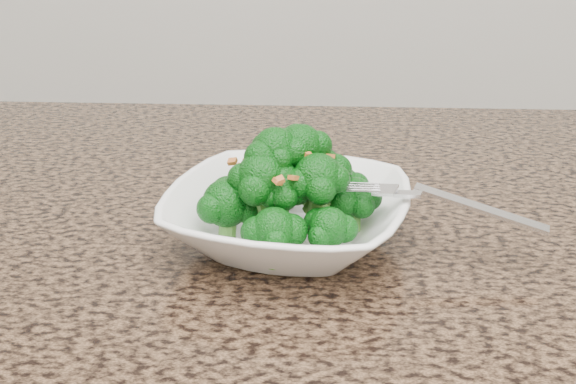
# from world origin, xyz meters

# --- Properties ---
(granite_counter) EXTENTS (1.64, 1.04, 0.03)m
(granite_counter) POSITION_xyz_m (0.00, 0.30, 0.89)
(granite_counter) COLOR brown
(granite_counter) RESTS_ON cabinet
(bowl) EXTENTS (0.25, 0.25, 0.05)m
(bowl) POSITION_xyz_m (0.03, 0.37, 0.93)
(bowl) COLOR white
(bowl) RESTS_ON granite_counter
(broccoli_pile) EXTENTS (0.19, 0.19, 0.07)m
(broccoli_pile) POSITION_xyz_m (0.03, 0.37, 0.99)
(broccoli_pile) COLOR #09510C
(broccoli_pile) RESTS_ON bowl
(garlic_topping) EXTENTS (0.11, 0.11, 0.01)m
(garlic_topping) POSITION_xyz_m (0.03, 0.37, 1.03)
(garlic_topping) COLOR #C57030
(garlic_topping) RESTS_ON broccoli_pile
(fork) EXTENTS (0.19, 0.08, 0.01)m
(fork) POSITION_xyz_m (0.14, 0.35, 0.96)
(fork) COLOR silver
(fork) RESTS_ON bowl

